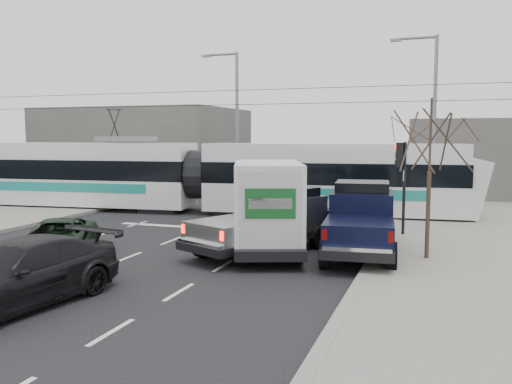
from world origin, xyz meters
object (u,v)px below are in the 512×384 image
(bare_tree, at_px, (430,142))
(green_car, at_px, (57,238))
(tram, at_px, (199,176))
(silver_pickup, at_px, (271,220))
(traffic_signal, at_px, (401,168))
(navy_pickup, at_px, (361,220))
(dark_car, at_px, (17,274))
(street_lamp_far, at_px, (234,117))
(box_truck, at_px, (267,207))
(street_lamp_near, at_px, (431,113))

(bare_tree, relative_size, green_car, 1.14)
(tram, bearing_deg, bare_tree, -40.03)
(bare_tree, xyz_separation_m, silver_pickup, (-5.16, -0.00, -2.72))
(traffic_signal, xyz_separation_m, silver_pickup, (-4.03, -4.00, -1.66))
(bare_tree, height_order, navy_pickup, bare_tree)
(tram, height_order, dark_car, tram)
(street_lamp_far, height_order, dark_car, street_lamp_far)
(street_lamp_far, xyz_separation_m, box_truck, (6.51, -13.60, -3.58))
(street_lamp_far, xyz_separation_m, silver_pickup, (6.63, -13.50, -4.04))
(silver_pickup, height_order, navy_pickup, navy_pickup)
(bare_tree, height_order, traffic_signal, bare_tree)
(dark_car, bearing_deg, tram, 108.67)
(silver_pickup, xyz_separation_m, dark_car, (-3.78, -7.76, -0.30))
(bare_tree, xyz_separation_m, traffic_signal, (-1.13, 4.00, -1.05))
(box_truck, bearing_deg, green_car, -174.30)
(tram, xyz_separation_m, dark_car, (2.63, -15.64, -1.13))
(silver_pickup, bearing_deg, tram, 153.83)
(bare_tree, distance_m, silver_pickup, 5.83)
(silver_pickup, bearing_deg, green_car, -129.27)
(bare_tree, xyz_separation_m, street_lamp_far, (-11.79, 13.50, 1.32))
(street_lamp_far, distance_m, dark_car, 21.89)
(tram, xyz_separation_m, green_car, (-0.01, -11.02, -1.29))
(traffic_signal, bearing_deg, street_lamp_near, 83.59)
(navy_pickup, distance_m, dark_car, 10.68)
(bare_tree, xyz_separation_m, tram, (-11.57, 7.88, -1.89))
(traffic_signal, relative_size, navy_pickup, 0.61)
(traffic_signal, height_order, box_truck, traffic_signal)
(bare_tree, distance_m, green_car, 12.42)
(street_lamp_far, bearing_deg, tram, -87.85)
(green_car, bearing_deg, silver_pickup, 1.35)
(traffic_signal, distance_m, dark_car, 14.26)
(tram, bearing_deg, navy_pickup, -43.99)
(traffic_signal, relative_size, silver_pickup, 0.58)
(street_lamp_far, distance_m, tram, 6.48)
(street_lamp_far, height_order, box_truck, street_lamp_far)
(bare_tree, relative_size, dark_car, 0.94)
(navy_pickup, distance_m, green_car, 10.12)
(box_truck, distance_m, dark_car, 8.53)
(bare_tree, distance_m, tram, 14.13)
(bare_tree, height_order, street_lamp_far, street_lamp_far)
(bare_tree, bearing_deg, street_lamp_far, 131.12)
(silver_pickup, xyz_separation_m, green_car, (-6.42, -3.14, -0.47))
(street_lamp_near, xyz_separation_m, green_car, (-11.30, -14.64, -4.50))
(dark_car, bearing_deg, navy_pickup, 59.50)
(bare_tree, bearing_deg, dark_car, -139.04)
(silver_pickup, relative_size, box_truck, 0.95)
(tram, height_order, silver_pickup, tram)
(bare_tree, distance_m, box_truck, 5.74)
(street_lamp_far, bearing_deg, silver_pickup, -63.87)
(traffic_signal, bearing_deg, street_lamp_far, 138.28)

